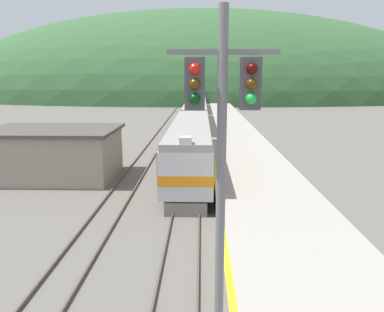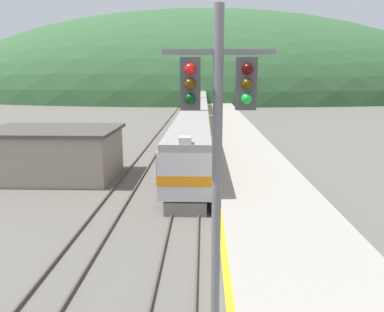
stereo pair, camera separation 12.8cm
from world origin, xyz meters
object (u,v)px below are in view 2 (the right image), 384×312
at_px(carriage_second, 197,116).
at_px(signal_mast_main, 217,157).
at_px(carriage_fourth, 200,97).
at_px(carriage_fifth, 201,93).
at_px(express_train_lead_car, 191,146).
at_px(carriage_third, 199,103).
at_px(signal_post_siding, 101,147).

relative_size(carriage_second, signal_mast_main, 2.56).
relative_size(carriage_fourth, carriage_fifth, 1.00).
distance_m(express_train_lead_car, carriage_third, 44.98).
bearing_deg(signal_mast_main, signal_post_siding, 113.01).
distance_m(carriage_second, carriage_third, 23.19).
relative_size(carriage_third, signal_mast_main, 2.56).
height_order(carriage_fourth, signal_post_siding, carriage_fourth).
distance_m(carriage_second, carriage_fourth, 46.38).
bearing_deg(carriage_second, carriage_third, 90.00).
bearing_deg(carriage_fifth, carriage_fourth, -90.00).
relative_size(carriage_fifth, signal_post_siding, 6.14).
bearing_deg(carriage_fourth, signal_post_siding, -94.79).
xyz_separation_m(express_train_lead_car, signal_mast_main, (1.24, -20.43, 3.58)).
xyz_separation_m(carriage_second, signal_post_siding, (-5.99, -25.19, 0.50)).
relative_size(carriage_fourth, signal_post_siding, 6.14).
height_order(express_train_lead_car, carriage_second, express_train_lead_car).
distance_m(express_train_lead_car, signal_post_siding, 6.91).
height_order(carriage_third, carriage_fourth, same).
bearing_deg(carriage_fifth, express_train_lead_car, -90.00).
bearing_deg(express_train_lead_car, signal_post_siding, -150.48).
xyz_separation_m(carriage_third, signal_mast_main, (1.24, -65.41, 3.60)).
bearing_deg(signal_post_siding, carriage_fifth, 86.38).
xyz_separation_m(carriage_fifth, signal_mast_main, (1.24, -111.79, 3.60)).
bearing_deg(carriage_second, express_train_lead_car, -90.00).
relative_size(express_train_lead_car, carriage_third, 0.85).
bearing_deg(carriage_fifth, signal_post_siding, -93.62).
xyz_separation_m(carriage_third, signal_post_siding, (-5.99, -48.38, 0.50)).
bearing_deg(carriage_fifth, carriage_second, -90.00).
distance_m(express_train_lead_car, carriage_fifth, 91.36).
bearing_deg(signal_post_siding, carriage_second, 76.61).
distance_m(carriage_third, carriage_fifth, 46.38).
height_order(carriage_second, carriage_third, same).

